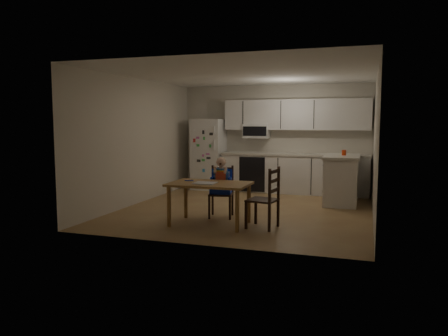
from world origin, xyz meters
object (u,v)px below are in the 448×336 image
dining_table (210,188)px  chair_booster (221,181)px  refrigerator (209,154)px  chair_side (268,194)px  kitchen_island (342,179)px  red_cup (344,153)px

dining_table → chair_booster: 0.61m
refrigerator → chair_side: (2.25, -3.47, -0.31)m
kitchen_island → dining_table: size_ratio=1.05×
kitchen_island → red_cup: bearing=17.5°
refrigerator → red_cup: size_ratio=15.97×
chair_booster → chair_side: size_ratio=1.09×
dining_table → chair_side: bearing=2.1°
red_cup → chair_booster: red_cup is taller
kitchen_island → chair_booster: bearing=-134.0°
dining_table → kitchen_island: bearing=53.8°
refrigerator → dining_table: 3.75m
refrigerator → red_cup: refrigerator is taller
dining_table → chair_side: 0.95m
dining_table → chair_booster: chair_booster is taller
kitchen_island → chair_side: bearing=-110.4°
dining_table → chair_side: size_ratio=1.32×
chair_booster → chair_side: 1.12m
chair_side → chair_booster: bearing=-112.4°
kitchen_island → dining_table: bearing=-126.2°
refrigerator → chair_side: bearing=-57.0°
red_cup → chair_side: red_cup is taller
red_cup → chair_side: (-0.98, -2.55, -0.49)m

